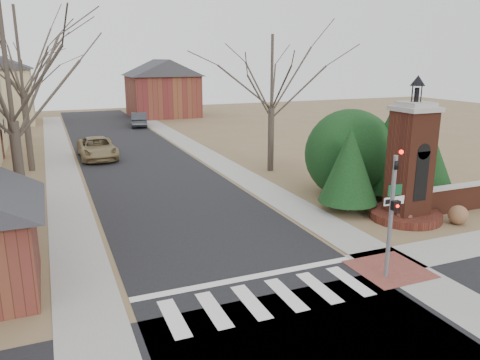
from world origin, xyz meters
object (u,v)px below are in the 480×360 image
traffic_signal_pole (392,204)px  pickup_truck (97,148)px  sign_post (393,206)px  distant_car (139,119)px  brick_gate_monument (409,173)px

traffic_signal_pole → pickup_truck: traffic_signal_pole is taller
sign_post → distant_car: (-2.19, 37.78, -1.19)m
traffic_signal_pole → sign_post: (1.29, 1.41, -0.64)m
sign_post → pickup_truck: sign_post is taller
distant_car → traffic_signal_pole: bearing=101.1°
traffic_signal_pole → pickup_truck: (-6.87, 23.72, -1.82)m
sign_post → distant_car: bearing=93.3°
sign_post → distant_car: sign_post is taller
sign_post → pickup_truck: 23.78m
pickup_truck → brick_gate_monument: bearing=-59.6°
brick_gate_monument → distant_car: (-5.60, 34.78, -1.40)m
brick_gate_monument → pickup_truck: 22.54m
pickup_truck → distant_car: size_ratio=1.20×
sign_post → pickup_truck: (-8.17, 22.30, -1.18)m
pickup_truck → traffic_signal_pole: bearing=-74.4°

